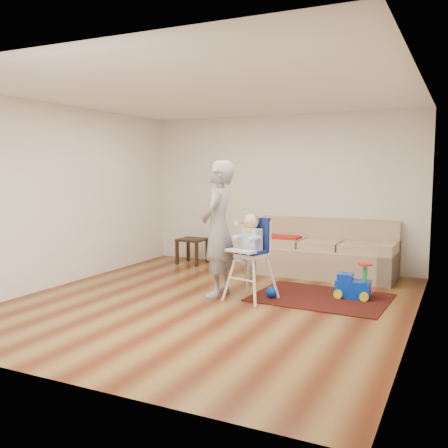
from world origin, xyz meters
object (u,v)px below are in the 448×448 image
at_px(sofa, 322,248).
at_px(ride_on_toy, 353,279).
at_px(toy_ball, 271,292).
at_px(adult, 218,229).
at_px(side_table, 192,251).
at_px(high_chair, 251,258).

bearing_deg(sofa, ride_on_toy, -57.54).
bearing_deg(sofa, toy_ball, -95.67).
xyz_separation_m(sofa, toy_ball, (-0.22, -1.78, -0.37)).
distance_m(toy_ball, adult, 1.13).
height_order(side_table, toy_ball, side_table).
height_order(sofa, side_table, sofa).
bearing_deg(adult, sofa, 147.69).
relative_size(toy_ball, high_chair, 0.13).
bearing_deg(toy_ball, ride_on_toy, 26.81).
bearing_deg(high_chair, adult, -168.32).
distance_m(side_table, high_chair, 2.77).
height_order(toy_ball, adult, adult).
distance_m(side_table, toy_ball, 2.81).
bearing_deg(side_table, toy_ball, -38.16).
distance_m(toy_ball, high_chair, 0.55).
xyz_separation_m(sofa, ride_on_toy, (0.78, -1.28, -0.20)).
relative_size(high_chair, adult, 0.63).
bearing_deg(toy_ball, adult, -168.34).
bearing_deg(sofa, side_table, -177.64).
bearing_deg(toy_ball, side_table, 141.84).
bearing_deg(side_table, ride_on_toy, -21.08).
xyz_separation_m(high_chair, adult, (-0.50, 0.02, 0.37)).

